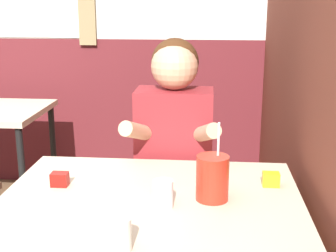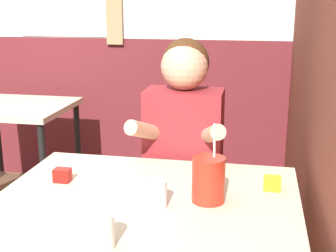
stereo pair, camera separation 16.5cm
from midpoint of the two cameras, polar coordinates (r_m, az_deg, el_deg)
The scene contains 10 objects.
brick_wall_right at distance 2.17m, azimuth 20.32°, elevation 13.71°, with size 0.08×4.32×2.70m.
back_wall at distance 3.50m, azimuth -6.75°, elevation 14.85°, with size 5.68×0.09×2.70m.
main_table at distance 1.59m, azimuth -0.05°, elevation -11.45°, with size 1.03×0.90×0.72m.
background_table at distance 3.15m, azimuth -16.69°, elevation 0.77°, with size 0.69×0.62×0.72m.
person_seated at distance 2.13m, azimuth 4.13°, elevation -4.91°, with size 0.42×0.41×1.21m.
cocktail_pitcher at distance 1.57m, azimuth 7.99°, elevation -6.53°, with size 0.11×0.11×0.27m.
glass_near_pitcher at distance 1.52m, azimuth 1.77°, elevation -8.29°, with size 0.07×0.07×0.09m.
glass_center at distance 1.29m, azimuth -4.30°, elevation -12.77°, with size 0.07×0.07×0.09m.
condiment_ketchup at distance 1.76m, azimuth -10.16°, elevation -5.98°, with size 0.06×0.04×0.05m.
condiment_mustard at distance 1.72m, azimuth 15.31°, elevation -6.82°, with size 0.06×0.04×0.05m.
Camera 2 is at (1.12, -0.98, 1.37)m, focal length 50.00 mm.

